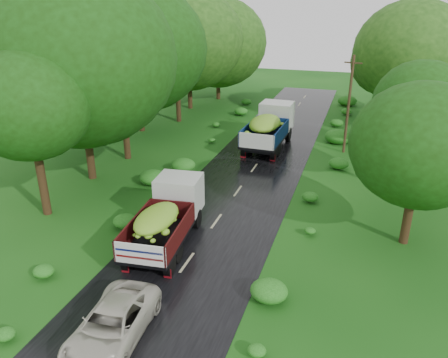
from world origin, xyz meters
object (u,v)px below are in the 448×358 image
at_px(utility_pole, 349,104).
at_px(truck_near, 167,214).
at_px(car, 112,325).
at_px(truck_far, 270,125).

bearing_deg(utility_pole, truck_near, -100.46).
bearing_deg(truck_near, car, -87.57).
bearing_deg(truck_near, truck_far, 79.02).
bearing_deg(truck_far, truck_near, -93.57).
height_order(truck_near, truck_far, truck_far).
bearing_deg(car, utility_pole, 70.24).
bearing_deg(truck_far, utility_pole, 6.00).
xyz_separation_m(truck_near, utility_pole, (7.05, 15.85, 2.17)).
bearing_deg(truck_far, car, -89.62).
xyz_separation_m(car, utility_pole, (6.15, 22.30, 2.99)).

